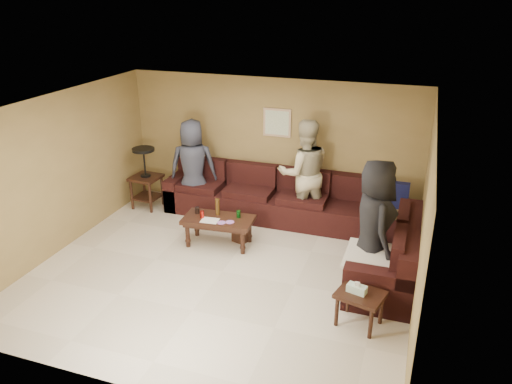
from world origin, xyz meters
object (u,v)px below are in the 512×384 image
Objects in this scene: person_left at (193,166)px; person_middle at (304,173)px; sectional_sofa at (300,218)px; coffee_table at (218,222)px; end_table_left at (146,177)px; waste_bin at (241,233)px; side_table_right at (360,297)px; person_right at (374,224)px.

person_middle is (2.08, 0.11, 0.08)m from person_left.
sectional_sofa is 2.27m from person_left.
coffee_table is 1.00× the size of end_table_left.
sectional_sofa is 2.62× the size of person_left.
end_table_left is 2.38m from waste_bin.
end_table_left is at bearing 153.05° from coffee_table.
side_table_right is (1.30, -2.13, 0.08)m from sectional_sofa.
person_middle is (-0.08, 0.51, 0.64)m from sectional_sofa.
waste_bin is at bearing -18.41° from end_table_left.
person_middle is at bearing 162.59° from person_left.
side_table_right is 3.02m from person_middle.
sectional_sofa is 1.03m from waste_bin.
person_right is at bearing -16.64° from end_table_left.
sectional_sofa is 2.42× the size of person_middle.
person_left reaches higher than coffee_table.
person_left is (-1.28, 0.89, 0.74)m from waste_bin.
sectional_sofa is at bearing 149.18° from person_left.
person_right is at bearing 136.55° from person_left.
person_left is (-3.46, 2.52, 0.48)m from side_table_right.
waste_bin is 1.53m from person_middle.
sectional_sofa is at bearing 31.21° from coffee_table.
coffee_table is (-1.20, -0.73, 0.08)m from sectional_sofa.
sectional_sofa is 1.80m from person_right.
side_table_right reaches higher than waste_bin.
side_table_right is 1.18m from person_right.
side_table_right is at bearing -29.34° from coffee_table.
sectional_sofa reaches higher than waste_bin.
person_left is at bearing 143.90° from side_table_right.
person_middle is at bearing 47.69° from coffee_table.
end_table_left is 5.00m from side_table_right.
coffee_table is 0.47m from waste_bin.
coffee_table is 1.79× the size of side_table_right.
side_table_right is (4.39, -2.37, -0.22)m from end_table_left.
person_right is at bearing 89.36° from side_table_right.
person_left reaches higher than end_table_left.
person_left is at bearing 169.66° from sectional_sofa.
end_table_left is at bearing 161.59° from waste_bin.
sectional_sofa is at bearing -4.43° from end_table_left.
sectional_sofa reaches higher than coffee_table.
coffee_table is 4.15× the size of waste_bin.
person_right reaches higher than person_left.
person_left is 2.09m from person_middle.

